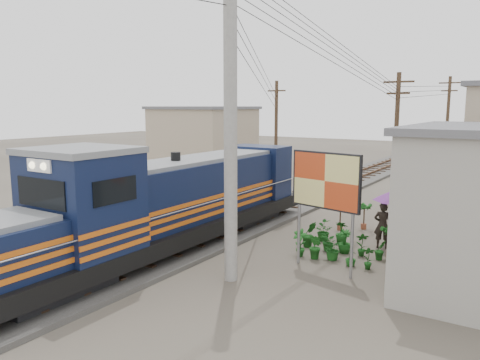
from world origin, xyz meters
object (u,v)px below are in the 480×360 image
Objects in this scene: billboard at (326,184)px; market_umbrella at (401,194)px; locomotive at (166,205)px; vendor at (383,225)px.

billboard is 4.31m from market_umbrella.
locomotive is 4.13× the size of billboard.
vendor is at bearing -129.42° from market_umbrella.
market_umbrella is 1.35m from vendor.
locomotive is at bearing -142.83° from market_umbrella.
locomotive is 5.79m from billboard.
locomotive reaches higher than vendor.
market_umbrella is (1.36, 4.00, -0.83)m from billboard.
billboard is at bearing -108.77° from market_umbrella.
locomotive is at bearing 26.14° from vendor.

